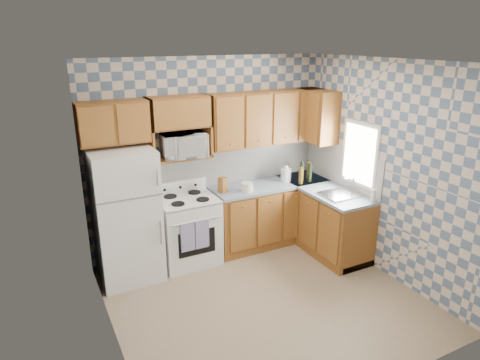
# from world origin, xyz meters

# --- Properties ---
(floor) EXTENTS (3.40, 3.40, 0.00)m
(floor) POSITION_xyz_m (0.00, 0.00, 0.00)
(floor) COLOR #7E684D
(floor) RESTS_ON ground
(back_wall) EXTENTS (3.40, 0.02, 2.70)m
(back_wall) POSITION_xyz_m (0.00, 1.60, 1.35)
(back_wall) COLOR slate
(back_wall) RESTS_ON ground
(right_wall) EXTENTS (0.02, 3.20, 2.70)m
(right_wall) POSITION_xyz_m (1.70, 0.00, 1.35)
(right_wall) COLOR slate
(right_wall) RESTS_ON ground
(backsplash_back) EXTENTS (2.60, 0.02, 0.56)m
(backsplash_back) POSITION_xyz_m (0.40, 1.59, 1.20)
(backsplash_back) COLOR white
(backsplash_back) RESTS_ON back_wall
(backsplash_right) EXTENTS (0.02, 1.60, 0.56)m
(backsplash_right) POSITION_xyz_m (1.69, 0.80, 1.20)
(backsplash_right) COLOR white
(backsplash_right) RESTS_ON right_wall
(refrigerator) EXTENTS (0.75, 0.70, 1.68)m
(refrigerator) POSITION_xyz_m (-1.27, 1.25, 0.84)
(refrigerator) COLOR silver
(refrigerator) RESTS_ON floor
(stove_body) EXTENTS (0.76, 0.65, 0.90)m
(stove_body) POSITION_xyz_m (-0.47, 1.28, 0.45)
(stove_body) COLOR silver
(stove_body) RESTS_ON floor
(cooktop) EXTENTS (0.76, 0.65, 0.02)m
(cooktop) POSITION_xyz_m (-0.47, 1.28, 0.91)
(cooktop) COLOR silver
(cooktop) RESTS_ON stove_body
(backguard) EXTENTS (0.76, 0.08, 0.17)m
(backguard) POSITION_xyz_m (-0.47, 1.55, 1.00)
(backguard) COLOR silver
(backguard) RESTS_ON cooktop
(dish_towel_left) EXTENTS (0.18, 0.02, 0.39)m
(dish_towel_left) POSITION_xyz_m (-0.60, 0.93, 0.54)
(dish_towel_left) COLOR navy
(dish_towel_left) RESTS_ON stove_body
(dish_towel_right) EXTENTS (0.18, 0.02, 0.39)m
(dish_towel_right) POSITION_xyz_m (-0.40, 0.93, 0.54)
(dish_towel_right) COLOR navy
(dish_towel_right) RESTS_ON stove_body
(base_cabinets_back) EXTENTS (1.75, 0.60, 0.88)m
(base_cabinets_back) POSITION_xyz_m (0.82, 1.30, 0.44)
(base_cabinets_back) COLOR brown
(base_cabinets_back) RESTS_ON floor
(base_cabinets_right) EXTENTS (0.60, 1.60, 0.88)m
(base_cabinets_right) POSITION_xyz_m (1.40, 0.80, 0.44)
(base_cabinets_right) COLOR brown
(base_cabinets_right) RESTS_ON floor
(countertop_back) EXTENTS (1.77, 0.63, 0.04)m
(countertop_back) POSITION_xyz_m (0.82, 1.30, 0.90)
(countertop_back) COLOR slate
(countertop_back) RESTS_ON base_cabinets_back
(countertop_right) EXTENTS (0.63, 1.60, 0.04)m
(countertop_right) POSITION_xyz_m (1.40, 0.80, 0.90)
(countertop_right) COLOR slate
(countertop_right) RESTS_ON base_cabinets_right
(upper_cabinets_back) EXTENTS (1.75, 0.33, 0.74)m
(upper_cabinets_back) POSITION_xyz_m (0.82, 1.44, 1.85)
(upper_cabinets_back) COLOR brown
(upper_cabinets_back) RESTS_ON back_wall
(upper_cabinets_fridge) EXTENTS (0.82, 0.33, 0.50)m
(upper_cabinets_fridge) POSITION_xyz_m (-1.29, 1.44, 1.97)
(upper_cabinets_fridge) COLOR brown
(upper_cabinets_fridge) RESTS_ON back_wall
(upper_cabinets_right) EXTENTS (0.33, 0.70, 0.74)m
(upper_cabinets_right) POSITION_xyz_m (1.53, 1.25, 1.85)
(upper_cabinets_right) COLOR brown
(upper_cabinets_right) RESTS_ON right_wall
(microwave_shelf) EXTENTS (0.80, 0.33, 0.03)m
(microwave_shelf) POSITION_xyz_m (-0.47, 1.44, 1.44)
(microwave_shelf) COLOR brown
(microwave_shelf) RESTS_ON back_wall
(microwave) EXTENTS (0.59, 0.43, 0.31)m
(microwave) POSITION_xyz_m (-0.44, 1.39, 1.61)
(microwave) COLOR silver
(microwave) RESTS_ON microwave_shelf
(sink) EXTENTS (0.48, 0.40, 0.03)m
(sink) POSITION_xyz_m (1.40, 0.45, 0.93)
(sink) COLOR #B7B7BC
(sink) RESTS_ON countertop_right
(window) EXTENTS (0.02, 0.66, 0.86)m
(window) POSITION_xyz_m (1.69, 0.45, 1.45)
(window) COLOR silver
(window) RESTS_ON right_wall
(bottle_0) EXTENTS (0.06, 0.06, 0.28)m
(bottle_0) POSITION_xyz_m (1.27, 1.16, 1.06)
(bottle_0) COLOR black
(bottle_0) RESTS_ON countertop_back
(bottle_1) EXTENTS (0.06, 0.06, 0.27)m
(bottle_1) POSITION_xyz_m (1.37, 1.10, 1.05)
(bottle_1) COLOR black
(bottle_1) RESTS_ON countertop_back
(bottle_2) EXTENTS (0.06, 0.06, 0.25)m
(bottle_2) POSITION_xyz_m (1.42, 1.20, 1.04)
(bottle_2) COLOR brown
(bottle_2) RESTS_ON countertop_back
(bottle_3) EXTENTS (0.06, 0.06, 0.23)m
(bottle_3) POSITION_xyz_m (1.20, 1.08, 1.03)
(bottle_3) COLOR brown
(bottle_3) RESTS_ON countertop_back
(knife_block) EXTENTS (0.12, 0.12, 0.21)m
(knife_block) POSITION_xyz_m (0.05, 1.26, 1.03)
(knife_block) COLOR brown
(knife_block) RESTS_ON countertop_back
(electric_kettle) EXTENTS (0.15, 0.15, 0.19)m
(electric_kettle) POSITION_xyz_m (1.06, 1.26, 1.01)
(electric_kettle) COLOR silver
(electric_kettle) RESTS_ON countertop_back
(food_containers) EXTENTS (0.18, 0.18, 0.12)m
(food_containers) POSITION_xyz_m (0.36, 1.15, 0.98)
(food_containers) COLOR beige
(food_containers) RESTS_ON countertop_back
(soap_bottle) EXTENTS (0.06, 0.06, 0.17)m
(soap_bottle) POSITION_xyz_m (1.60, 0.05, 1.01)
(soap_bottle) COLOR beige
(soap_bottle) RESTS_ON countertop_right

